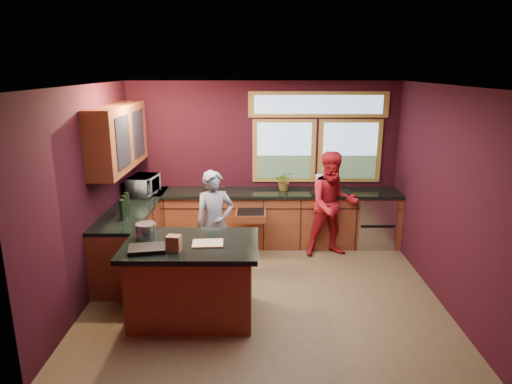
{
  "coord_description": "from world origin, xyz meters",
  "views": [
    {
      "loc": [
        -0.09,
        -5.56,
        2.91
      ],
      "look_at": [
        -0.12,
        0.4,
        1.27
      ],
      "focal_mm": 32.0,
      "sensor_mm": 36.0,
      "label": 1
    }
  ],
  "objects_px": {
    "island": "(192,279)",
    "stock_pot": "(146,231)",
    "person_grey": "(215,223)",
    "cutting_board": "(208,243)",
    "person_red": "(333,205)"
  },
  "relations": [
    {
      "from": "person_grey",
      "to": "person_red",
      "type": "relative_size",
      "value": 0.91
    },
    {
      "from": "island",
      "to": "stock_pot",
      "type": "xyz_separation_m",
      "value": [
        -0.55,
        0.15,
        0.56
      ]
    },
    {
      "from": "person_grey",
      "to": "cutting_board",
      "type": "bearing_deg",
      "value": -106.75
    },
    {
      "from": "person_red",
      "to": "cutting_board",
      "type": "height_order",
      "value": "person_red"
    },
    {
      "from": "cutting_board",
      "to": "stock_pot",
      "type": "relative_size",
      "value": 1.46
    },
    {
      "from": "person_grey",
      "to": "person_red",
      "type": "xyz_separation_m",
      "value": [
        1.78,
        0.69,
        0.07
      ]
    },
    {
      "from": "island",
      "to": "person_grey",
      "type": "bearing_deg",
      "value": 82.29
    },
    {
      "from": "person_red",
      "to": "cutting_board",
      "type": "bearing_deg",
      "value": -141.46
    },
    {
      "from": "person_red",
      "to": "stock_pot",
      "type": "distance_m",
      "value": 3.04
    },
    {
      "from": "island",
      "to": "person_grey",
      "type": "xyz_separation_m",
      "value": [
        0.16,
        1.19,
        0.29
      ]
    },
    {
      "from": "island",
      "to": "person_grey",
      "type": "distance_m",
      "value": 1.24
    },
    {
      "from": "cutting_board",
      "to": "island",
      "type": "bearing_deg",
      "value": 165.96
    },
    {
      "from": "island",
      "to": "cutting_board",
      "type": "distance_m",
      "value": 0.52
    },
    {
      "from": "person_grey",
      "to": "cutting_board",
      "type": "xyz_separation_m",
      "value": [
        0.04,
        -1.24,
        0.19
      ]
    },
    {
      "from": "person_grey",
      "to": "cutting_board",
      "type": "distance_m",
      "value": 1.26
    }
  ]
}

